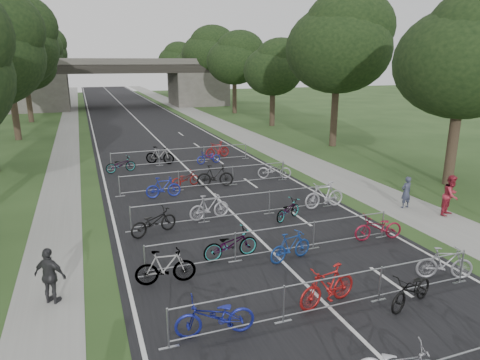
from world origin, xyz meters
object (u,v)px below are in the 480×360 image
object	(u,v)px
pedestrian_c	(50,276)
pedestrian_b	(451,195)
overpass_bridge	(122,83)
pedestrian_a	(406,192)

from	to	relation	value
pedestrian_c	pedestrian_b	bearing A→B (deg)	-140.97
overpass_bridge	pedestrian_b	xyz separation A→B (m)	(9.09, -52.94, -2.61)
pedestrian_b	pedestrian_a	bearing A→B (deg)	105.41
overpass_bridge	pedestrian_c	size ratio (longest dim) A/B	18.45
pedestrian_b	pedestrian_c	world-z (taller)	pedestrian_b
pedestrian_a	pedestrian_b	bearing A→B (deg)	125.95
overpass_bridge	pedestrian_a	bearing A→B (deg)	-81.27
pedestrian_b	pedestrian_c	distance (m)	16.50
pedestrian_a	pedestrian_c	bearing A→B (deg)	8.93
pedestrian_c	pedestrian_a	bearing A→B (deg)	-135.11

